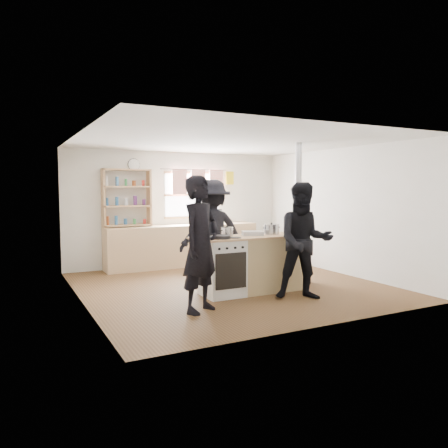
{
  "coord_description": "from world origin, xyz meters",
  "views": [
    {
      "loc": [
        -3.53,
        -6.64,
        1.71
      ],
      "look_at": [
        -0.18,
        -0.1,
        1.1
      ],
      "focal_mm": 35.0,
      "sensor_mm": 36.0,
      "label": 1
    }
  ],
  "objects_px": {
    "person_near_right": "(304,241)",
    "person_far": "(212,232)",
    "thermos": "(220,217)",
    "stockpot_counter": "(271,229)",
    "flue_heater": "(297,247)",
    "person_near_left": "(201,244)",
    "bread_board": "(291,230)",
    "roast_tray": "(253,233)",
    "skillet_greens": "(221,237)",
    "stockpot_stove": "(227,232)",
    "cooking_island": "(254,264)"
  },
  "relations": [
    {
      "from": "roast_tray",
      "to": "person_near_right",
      "type": "bearing_deg",
      "value": -61.04
    },
    {
      "from": "stockpot_counter",
      "to": "person_near_left",
      "type": "bearing_deg",
      "value": -156.43
    },
    {
      "from": "bread_board",
      "to": "person_near_right",
      "type": "relative_size",
      "value": 0.16
    },
    {
      "from": "roast_tray",
      "to": "person_far",
      "type": "distance_m",
      "value": 0.93
    },
    {
      "from": "thermos",
      "to": "cooking_island",
      "type": "relative_size",
      "value": 0.16
    },
    {
      "from": "roast_tray",
      "to": "stockpot_counter",
      "type": "relative_size",
      "value": 1.53
    },
    {
      "from": "stockpot_counter",
      "to": "person_near_left",
      "type": "height_order",
      "value": "person_near_left"
    },
    {
      "from": "person_near_right",
      "to": "person_far",
      "type": "relative_size",
      "value": 0.97
    },
    {
      "from": "person_near_left",
      "to": "person_far",
      "type": "distance_m",
      "value": 1.84
    },
    {
      "from": "thermos",
      "to": "stockpot_counter",
      "type": "relative_size",
      "value": 1.19
    },
    {
      "from": "thermos",
      "to": "skillet_greens",
      "type": "distance_m",
      "value": 3.23
    },
    {
      "from": "person_near_left",
      "to": "skillet_greens",
      "type": "bearing_deg",
      "value": 11.49
    },
    {
      "from": "roast_tray",
      "to": "person_near_left",
      "type": "xyz_separation_m",
      "value": [
        -1.25,
        -0.71,
        -0.03
      ]
    },
    {
      "from": "stockpot_counter",
      "to": "cooking_island",
      "type": "bearing_deg",
      "value": -173.21
    },
    {
      "from": "stockpot_counter",
      "to": "person_far",
      "type": "height_order",
      "value": "person_far"
    },
    {
      "from": "stockpot_stove",
      "to": "person_far",
      "type": "xyz_separation_m",
      "value": [
        0.11,
        0.78,
        -0.08
      ]
    },
    {
      "from": "thermos",
      "to": "person_near_right",
      "type": "distance_m",
      "value": 3.54
    },
    {
      "from": "person_near_left",
      "to": "cooking_island",
      "type": "bearing_deg",
      "value": -3.1
    },
    {
      "from": "flue_heater",
      "to": "stockpot_counter",
      "type": "bearing_deg",
      "value": -166.6
    },
    {
      "from": "cooking_island",
      "to": "skillet_greens",
      "type": "bearing_deg",
      "value": -169.24
    },
    {
      "from": "person_near_right",
      "to": "person_far",
      "type": "height_order",
      "value": "person_far"
    },
    {
      "from": "skillet_greens",
      "to": "person_near_right",
      "type": "bearing_deg",
      "value": -29.63
    },
    {
      "from": "stockpot_stove",
      "to": "person_far",
      "type": "distance_m",
      "value": 0.79
    },
    {
      "from": "person_near_left",
      "to": "person_near_right",
      "type": "xyz_separation_m",
      "value": [
        1.69,
        -0.09,
        -0.04
      ]
    },
    {
      "from": "cooking_island",
      "to": "stockpot_counter",
      "type": "relative_size",
      "value": 7.58
    },
    {
      "from": "roast_tray",
      "to": "person_far",
      "type": "height_order",
      "value": "person_far"
    },
    {
      "from": "bread_board",
      "to": "person_far",
      "type": "xyz_separation_m",
      "value": [
        -1.06,
        0.91,
        -0.05
      ]
    },
    {
      "from": "roast_tray",
      "to": "bread_board",
      "type": "bearing_deg",
      "value": -2.49
    },
    {
      "from": "stockpot_counter",
      "to": "person_near_right",
      "type": "distance_m",
      "value": 0.81
    },
    {
      "from": "cooking_island",
      "to": "person_far",
      "type": "xyz_separation_m",
      "value": [
        -0.32,
        0.92,
        0.46
      ]
    },
    {
      "from": "bread_board",
      "to": "person_near_left",
      "type": "xyz_separation_m",
      "value": [
        -2.0,
        -0.67,
        -0.04
      ]
    },
    {
      "from": "person_near_left",
      "to": "bread_board",
      "type": "bearing_deg",
      "value": -12.31
    },
    {
      "from": "thermos",
      "to": "flue_heater",
      "type": "distance_m",
      "value": 2.61
    },
    {
      "from": "stockpot_stove",
      "to": "bread_board",
      "type": "xyz_separation_m",
      "value": [
        1.18,
        -0.13,
        -0.02
      ]
    },
    {
      "from": "stockpot_stove",
      "to": "person_far",
      "type": "bearing_deg",
      "value": 81.83
    },
    {
      "from": "stockpot_stove",
      "to": "flue_heater",
      "type": "xyz_separation_m",
      "value": [
        1.45,
        0.06,
        -0.35
      ]
    },
    {
      "from": "cooking_island",
      "to": "skillet_greens",
      "type": "height_order",
      "value": "skillet_greens"
    },
    {
      "from": "bread_board",
      "to": "person_near_left",
      "type": "bearing_deg",
      "value": -161.38
    },
    {
      "from": "flue_heater",
      "to": "person_far",
      "type": "xyz_separation_m",
      "value": [
        -1.34,
        0.72,
        0.28
      ]
    },
    {
      "from": "roast_tray",
      "to": "stockpot_counter",
      "type": "height_order",
      "value": "stockpot_counter"
    },
    {
      "from": "cooking_island",
      "to": "skillet_greens",
      "type": "xyz_separation_m",
      "value": [
        -0.67,
        -0.13,
        0.49
      ]
    },
    {
      "from": "stockpot_stove",
      "to": "bread_board",
      "type": "bearing_deg",
      "value": -6.25
    },
    {
      "from": "roast_tray",
      "to": "stockpot_stove",
      "type": "distance_m",
      "value": 0.44
    },
    {
      "from": "thermos",
      "to": "person_far",
      "type": "relative_size",
      "value": 0.17
    },
    {
      "from": "roast_tray",
      "to": "stockpot_stove",
      "type": "bearing_deg",
      "value": 167.3
    },
    {
      "from": "flue_heater",
      "to": "bread_board",
      "type": "bearing_deg",
      "value": -145.64
    },
    {
      "from": "thermos",
      "to": "person_near_left",
      "type": "bearing_deg",
      "value": -120.49
    },
    {
      "from": "roast_tray",
      "to": "flue_heater",
      "type": "xyz_separation_m",
      "value": [
        1.03,
        0.16,
        -0.32
      ]
    },
    {
      "from": "person_far",
      "to": "bread_board",
      "type": "bearing_deg",
      "value": 144.44
    },
    {
      "from": "flue_heater",
      "to": "person_near_right",
      "type": "relative_size",
      "value": 1.39
    }
  ]
}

